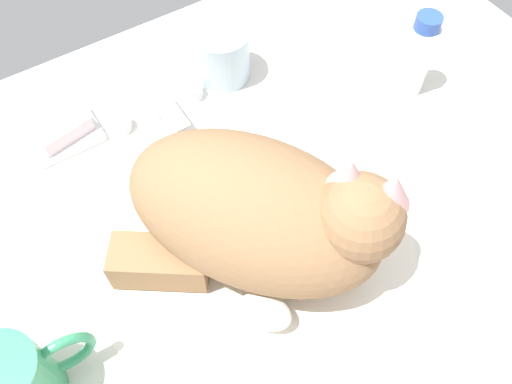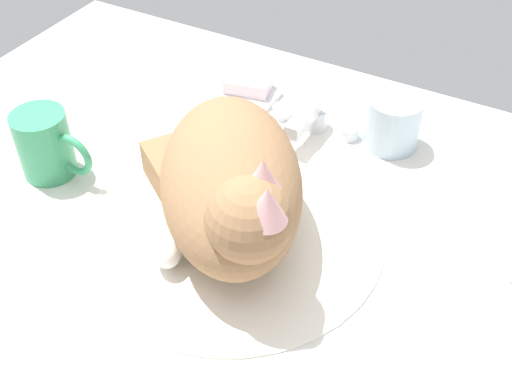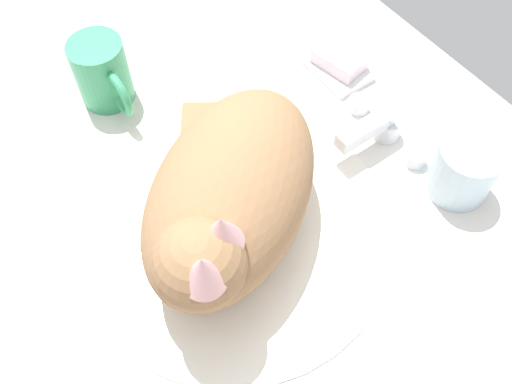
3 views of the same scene
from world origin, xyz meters
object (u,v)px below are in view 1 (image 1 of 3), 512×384
coffee_mug (19,380)px  toothpaste_bottle (417,57)px  soap_bar (60,128)px  cat (262,214)px  faucet (161,107)px  rinse_cup (222,55)px

coffee_mug → toothpaste_bottle: (58.07, 11.55, 1.04)cm
soap_bar → coffee_mug: bearing=-116.6°
cat → faucet: bearing=91.3°
cat → rinse_cup: (10.47, 26.27, -4.31)cm
cat → soap_bar: bearing=115.4°
faucet → toothpaste_bottle: bearing=-22.8°
rinse_cup → soap_bar: rinse_cup is taller
faucet → soap_bar: size_ratio=1.96×
cat → rinse_cup: size_ratio=4.23×
coffee_mug → soap_bar: coffee_mug is taller
toothpaste_bottle → soap_bar: bearing=158.9°
cat → coffee_mug: cat is taller
coffee_mug → rinse_cup: 46.59cm
faucet → rinse_cup: size_ratio=1.80×
faucet → soap_bar: faucet is taller
coffee_mug → faucet: bearing=42.9°
cat → rinse_cup: bearing=68.3°
rinse_cup → coffee_mug: bearing=-143.9°
cat → rinse_cup: cat is taller
cat → rinse_cup: 28.61cm
toothpaste_bottle → rinse_cup: bearing=142.1°
faucet → rinse_cup: rinse_cup is taller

